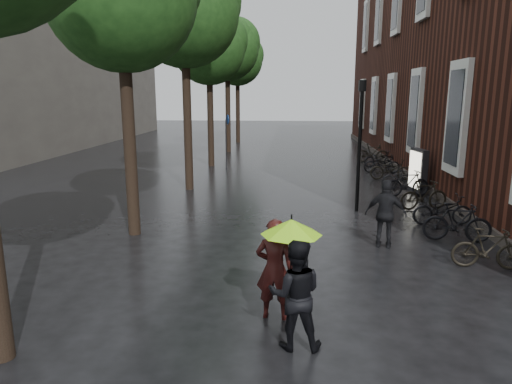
# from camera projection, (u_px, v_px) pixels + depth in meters

# --- Properties ---
(brick_building) EXTENTS (10.20, 33.20, 12.00)m
(brick_building) POSITION_uv_depth(u_px,v_px,m) (504.00, 47.00, 22.29)
(brick_building) COLOR #38160F
(brick_building) RESTS_ON ground
(street_trees) EXTENTS (4.33, 34.03, 8.91)m
(street_trees) POSITION_uv_depth(u_px,v_px,m) (198.00, 33.00, 19.83)
(street_trees) COLOR black
(street_trees) RESTS_ON ground
(person_burgundy) EXTENTS (0.68, 0.48, 1.76)m
(person_burgundy) POSITION_uv_depth(u_px,v_px,m) (275.00, 269.00, 7.66)
(person_burgundy) COLOR black
(person_burgundy) RESTS_ON ground
(person_black) EXTENTS (0.82, 0.64, 1.69)m
(person_black) POSITION_uv_depth(u_px,v_px,m) (295.00, 294.00, 6.77)
(person_black) COLOR black
(person_black) RESTS_ON ground
(lime_umbrella) EXTENTS (0.97, 0.97, 1.44)m
(lime_umbrella) POSITION_uv_depth(u_px,v_px,m) (291.00, 227.00, 7.11)
(lime_umbrella) COLOR black
(lime_umbrella) RESTS_ON ground
(pedestrian_walking) EXTENTS (1.07, 0.65, 1.71)m
(pedestrian_walking) POSITION_uv_depth(u_px,v_px,m) (386.00, 214.00, 11.25)
(pedestrian_walking) COLOR black
(pedestrian_walking) RESTS_ON ground
(parked_bicycles) EXTENTS (2.05, 16.54, 1.04)m
(parked_bicycles) POSITION_uv_depth(u_px,v_px,m) (403.00, 179.00, 17.98)
(parked_bicycles) COLOR black
(parked_bicycles) RESTS_ON ground
(ad_lightbox) EXTENTS (0.26, 1.13, 1.70)m
(ad_lightbox) POSITION_uv_depth(u_px,v_px,m) (418.00, 171.00, 17.45)
(ad_lightbox) COLOR black
(ad_lightbox) RESTS_ON ground
(lamp_post) EXTENTS (0.21, 0.21, 4.17)m
(lamp_post) POSITION_uv_depth(u_px,v_px,m) (360.00, 133.00, 14.42)
(lamp_post) COLOR black
(lamp_post) RESTS_ON ground
(cycle_sign) EXTENTS (0.14, 0.49, 2.72)m
(cycle_sign) POSITION_uv_depth(u_px,v_px,m) (227.00, 133.00, 23.17)
(cycle_sign) COLOR #262628
(cycle_sign) RESTS_ON ground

